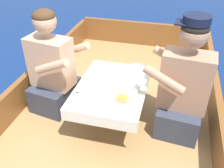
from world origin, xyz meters
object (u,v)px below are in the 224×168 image
at_px(person_starboard, 183,88).
at_px(sandwich, 122,99).
at_px(person_port, 52,71).
at_px(coffee_cup_starboard, 91,78).
at_px(coffee_cup_center, 136,89).
at_px(tin_can, 116,90).
at_px(coffee_cup_port, 101,86).

distance_m(person_starboard, sandwich, 0.53).
bearing_deg(person_starboard, person_port, 3.92).
bearing_deg(person_port, coffee_cup_starboard, 4.19).
xyz_separation_m(sandwich, coffee_cup_center, (0.08, 0.17, -0.00)).
height_order(sandwich, tin_can, sandwich).
bearing_deg(coffee_cup_port, coffee_cup_center, 8.57).
relative_size(coffee_cup_port, coffee_cup_center, 1.06).
bearing_deg(coffee_cup_starboard, sandwich, -34.48).
xyz_separation_m(person_port, tin_can, (0.66, -0.16, 0.00)).
relative_size(sandwich, coffee_cup_starboard, 1.18).
bearing_deg(tin_can, coffee_cup_center, 19.01).
relative_size(sandwich, coffee_cup_center, 1.12).
xyz_separation_m(person_port, coffee_cup_port, (0.52, -0.15, 0.01)).
height_order(coffee_cup_starboard, tin_can, tin_can).
bearing_deg(coffee_cup_port, person_starboard, 9.65).
distance_m(sandwich, coffee_cup_port, 0.25).
distance_m(person_starboard, tin_can, 0.57).
bearing_deg(sandwich, coffee_cup_center, 64.67).
relative_size(person_port, coffee_cup_starboard, 10.95).
height_order(person_starboard, tin_can, person_starboard).
xyz_separation_m(person_port, sandwich, (0.74, -0.27, 0.01)).
distance_m(coffee_cup_port, coffee_cup_center, 0.30).
bearing_deg(tin_can, person_starboard, 13.07).
height_order(person_port, tin_can, person_port).
relative_size(sandwich, coffee_cup_port, 1.05).
xyz_separation_m(person_port, person_starboard, (1.21, -0.03, 0.03)).
bearing_deg(coffee_cup_starboard, person_port, 174.61).
distance_m(coffee_cup_port, tin_can, 0.14).
bearing_deg(coffee_cup_port, person_port, 164.27).
bearing_deg(sandwich, person_starboard, 27.36).
height_order(person_starboard, coffee_cup_center, person_starboard).
relative_size(sandwich, tin_can, 1.59).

